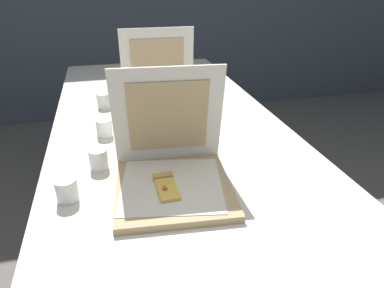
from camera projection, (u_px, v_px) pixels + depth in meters
The scene contains 7 objects.
table at pixel (176, 147), 1.37m from camera, with size 0.94×2.45×0.75m.
pizza_box_front at pixel (172, 172), 1.02m from camera, with size 0.36×0.37×0.35m.
pizza_box_middle at pixel (162, 102), 1.56m from camera, with size 0.34×0.34×0.35m.
cup_white_near_left at pixel (67, 190), 0.97m from camera, with size 0.06×0.06×0.07m, color white.
cup_white_mid at pixel (104, 128), 1.35m from camera, with size 0.06×0.06×0.07m, color white.
cup_white_far at pixel (104, 100), 1.63m from camera, with size 0.06×0.06×0.07m, color white.
cup_white_near_center at pixel (99, 159), 1.13m from camera, with size 0.06×0.06×0.07m, color white.
Camera 1 is at (-0.23, -0.52, 1.34)m, focal length 32.71 mm.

